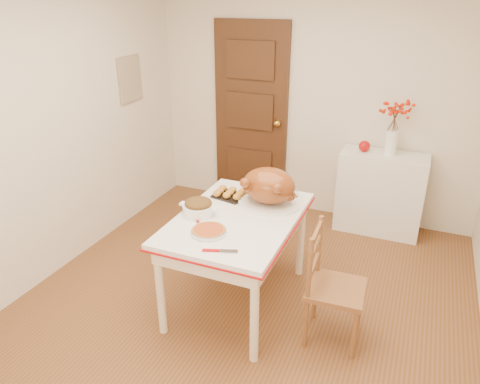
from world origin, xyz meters
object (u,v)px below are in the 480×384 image
at_px(chair_oak, 336,287).
at_px(pumpkin_pie, 209,230).
at_px(turkey_platter, 269,188).
at_px(sideboard, 380,193).
at_px(kitchen_table, 238,260).

distance_m(chair_oak, pumpkin_pie, 0.97).
bearing_deg(pumpkin_pie, chair_oak, 12.19).
distance_m(turkey_platter, pumpkin_pie, 0.64).
relative_size(sideboard, turkey_platter, 1.73).
bearing_deg(chair_oak, kitchen_table, 78.03).
xyz_separation_m(sideboard, kitchen_table, (-0.88, -1.67, -0.04)).
bearing_deg(chair_oak, pumpkin_pie, 99.34).
bearing_deg(chair_oak, sideboard, -5.41).
bearing_deg(kitchen_table, turkey_platter, 60.59).
relative_size(kitchen_table, pumpkin_pie, 5.24).
relative_size(turkey_platter, pumpkin_pie, 2.00).
bearing_deg(pumpkin_pie, sideboard, 64.11).
relative_size(kitchen_table, turkey_platter, 2.63).
bearing_deg(chair_oak, turkey_platter, 55.81).
bearing_deg(kitchen_table, sideboard, 62.10).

